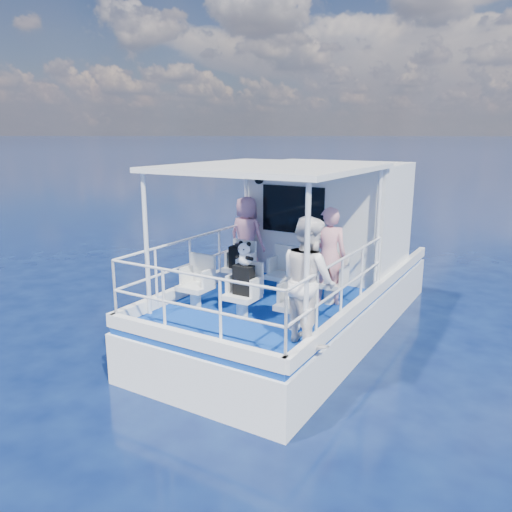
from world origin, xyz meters
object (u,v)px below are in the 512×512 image
at_px(backpack_center, 244,280).
at_px(panda, 245,254).
at_px(passenger_port_fwd, 246,236).
at_px(passenger_stbd_aft, 308,280).

distance_m(backpack_center, panda, 0.41).
xyz_separation_m(passenger_port_fwd, passenger_stbd_aft, (2.50, -2.47, 0.08)).
bearing_deg(passenger_port_fwd, passenger_stbd_aft, 137.75).
bearing_deg(panda, passenger_stbd_aft, -15.42).
relative_size(passenger_port_fwd, panda, 4.30).
relative_size(passenger_stbd_aft, panda, 4.76).
bearing_deg(panda, passenger_port_fwd, 121.31).
relative_size(passenger_port_fwd, backpack_center, 3.44).
xyz_separation_m(backpack_center, panda, (0.01, 0.02, 0.41)).
distance_m(passenger_stbd_aft, panda, 1.26).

